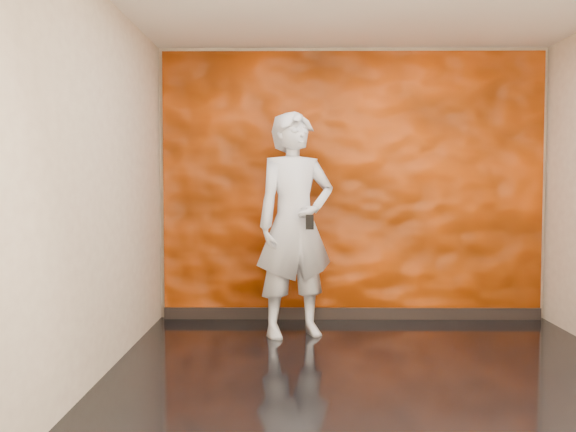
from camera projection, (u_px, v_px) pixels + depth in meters
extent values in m
cube|color=black|center=(375.00, 375.00, 4.73)|extent=(4.00, 4.00, 0.01)
cube|color=tan|center=(352.00, 184.00, 6.65)|extent=(4.00, 0.02, 2.80)
cube|color=tan|center=(439.00, 187.00, 2.66)|extent=(4.00, 0.02, 2.80)
cube|color=tan|center=(103.00, 185.00, 4.67)|extent=(0.02, 4.00, 2.80)
cube|color=#D74305|center=(352.00, 186.00, 6.61)|extent=(3.90, 0.06, 2.75)
cube|color=black|center=(352.00, 313.00, 6.64)|extent=(3.90, 0.04, 0.12)
imported|color=#ACB0BC|center=(295.00, 224.00, 5.88)|extent=(0.88, 0.74, 2.06)
cube|color=black|center=(310.00, 222.00, 5.61)|extent=(0.07, 0.03, 0.13)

